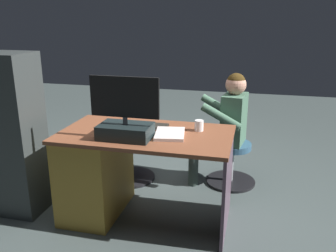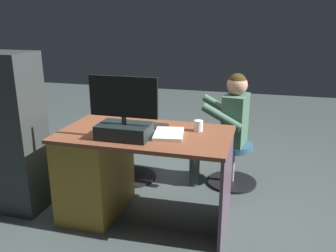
% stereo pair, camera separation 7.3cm
% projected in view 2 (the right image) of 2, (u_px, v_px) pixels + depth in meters
% --- Properties ---
extents(ground_plane, '(10.00, 10.00, 0.00)m').
position_uv_depth(ground_plane, '(158.00, 198.00, 3.35)').
color(ground_plane, '#424D4C').
extents(desk, '(1.36, 0.76, 0.75)m').
position_uv_depth(desk, '(106.00, 168.00, 3.02)').
color(desk, brown).
rests_on(desk, ground_plane).
extents(monitor, '(0.53, 0.25, 0.47)m').
position_uv_depth(monitor, '(124.00, 121.00, 2.67)').
color(monitor, black).
rests_on(monitor, desk).
extents(keyboard, '(0.42, 0.14, 0.02)m').
position_uv_depth(keyboard, '(142.00, 125.00, 2.98)').
color(keyboard, black).
rests_on(keyboard, desk).
extents(computer_mouse, '(0.06, 0.10, 0.04)m').
position_uv_depth(computer_mouse, '(109.00, 121.00, 3.07)').
color(computer_mouse, '#2C2C1F').
rests_on(computer_mouse, desk).
extents(cup, '(0.07, 0.07, 0.09)m').
position_uv_depth(cup, '(198.00, 126.00, 2.85)').
color(cup, white).
rests_on(cup, desk).
extents(tv_remote, '(0.09, 0.16, 0.02)m').
position_uv_depth(tv_remote, '(104.00, 127.00, 2.92)').
color(tv_remote, black).
rests_on(tv_remote, desk).
extents(notebook_binder, '(0.27, 0.33, 0.02)m').
position_uv_depth(notebook_binder, '(169.00, 134.00, 2.75)').
color(notebook_binder, silver).
rests_on(notebook_binder, desk).
extents(office_chair_teddy, '(0.50, 0.50, 0.43)m').
position_uv_depth(office_chair_teddy, '(132.00, 157.00, 3.70)').
color(office_chair_teddy, black).
rests_on(office_chair_teddy, ground_plane).
extents(teddy_bear, '(0.23, 0.23, 0.32)m').
position_uv_depth(teddy_bear, '(131.00, 126.00, 3.61)').
color(teddy_bear, tan).
rests_on(teddy_bear, office_chair_teddy).
extents(visitor_chair, '(0.50, 0.50, 0.43)m').
position_uv_depth(visitor_chair, '(233.00, 162.00, 3.58)').
color(visitor_chair, black).
rests_on(visitor_chair, ground_plane).
extents(person, '(0.56, 0.52, 1.12)m').
position_uv_depth(person, '(226.00, 121.00, 3.47)').
color(person, '#446953').
rests_on(person, ground_plane).
extents(equipment_rack, '(0.44, 0.36, 1.36)m').
position_uv_depth(equipment_rack, '(14.00, 134.00, 3.00)').
color(equipment_rack, '#2E3333').
rests_on(equipment_rack, ground_plane).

